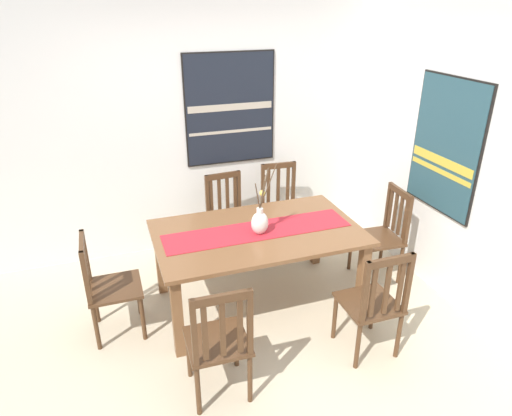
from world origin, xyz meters
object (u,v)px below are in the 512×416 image
(chair_2, at_px, (219,341))
(chair_3, at_px, (107,286))
(chair_0, at_px, (228,215))
(chair_1, at_px, (374,302))
(painting_on_back_wall, at_px, (230,109))
(dining_table, at_px, (258,240))
(chair_5, at_px, (383,233))
(painting_on_side_wall, at_px, (446,146))
(chair_4, at_px, (281,206))
(centerpiece_vase, at_px, (260,221))

(chair_2, distance_m, chair_3, 1.17)
(chair_0, bearing_deg, chair_1, -71.52)
(chair_2, distance_m, painting_on_back_wall, 2.58)
(dining_table, height_order, chair_5, chair_5)
(painting_on_side_wall, bearing_deg, chair_4, 132.12)
(chair_5, relative_size, painting_on_back_wall, 0.80)
(chair_2, relative_size, chair_5, 1.02)
(chair_0, height_order, chair_1, chair_1)
(chair_2, height_order, chair_5, chair_2)
(painting_on_back_wall, bearing_deg, chair_3, -138.02)
(dining_table, bearing_deg, painting_on_back_wall, 83.60)
(dining_table, relative_size, chair_4, 1.91)
(centerpiece_vase, height_order, chair_4, centerpiece_vase)
(chair_2, height_order, chair_3, chair_2)
(dining_table, xyz_separation_m, painting_on_back_wall, (0.14, 1.29, 0.87))
(chair_3, xyz_separation_m, painting_on_side_wall, (2.96, -0.21, 0.93))
(chair_5, bearing_deg, painting_on_back_wall, 132.60)
(centerpiece_vase, xyz_separation_m, painting_on_side_wall, (1.67, -0.16, 0.53))
(chair_1, xyz_separation_m, painting_on_side_wall, (1.07, 0.70, 0.92))
(chair_5, bearing_deg, chair_3, -179.59)
(chair_2, bearing_deg, chair_5, 26.70)
(chair_1, distance_m, painting_on_back_wall, 2.48)
(chair_3, relative_size, chair_5, 0.97)
(dining_table, xyz_separation_m, painting_on_side_wall, (1.67, -0.22, 0.75))
(chair_2, xyz_separation_m, chair_5, (1.92, 0.97, 0.00))
(centerpiece_vase, relative_size, chair_4, 0.68)
(dining_table, relative_size, centerpiece_vase, 2.82)
(painting_on_back_wall, bearing_deg, painting_on_side_wall, -44.52)
(chair_0, distance_m, chair_5, 1.61)
(chair_2, height_order, chair_4, chair_2)
(chair_2, relative_size, chair_3, 1.05)
(chair_0, xyz_separation_m, chair_4, (0.63, 0.02, 0.00))
(chair_3, distance_m, painting_on_side_wall, 3.11)
(dining_table, distance_m, chair_4, 1.15)
(chair_3, bearing_deg, chair_0, 36.09)
(centerpiece_vase, bearing_deg, painting_on_back_wall, 83.89)
(chair_3, distance_m, chair_5, 2.60)
(dining_table, bearing_deg, chair_3, -179.91)
(chair_5, bearing_deg, chair_2, -153.30)
(chair_2, relative_size, chair_4, 1.01)
(chair_2, bearing_deg, chair_4, 57.22)
(chair_0, distance_m, chair_3, 1.58)
(centerpiece_vase, distance_m, chair_0, 1.06)
(centerpiece_vase, distance_m, chair_3, 1.35)
(chair_0, height_order, chair_3, same)
(chair_5, xyz_separation_m, painting_on_side_wall, (0.36, -0.23, 0.92))
(chair_0, distance_m, chair_2, 1.98)
(chair_3, bearing_deg, chair_4, 26.64)
(centerpiece_vase, height_order, painting_on_side_wall, painting_on_side_wall)
(dining_table, distance_m, chair_3, 1.30)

